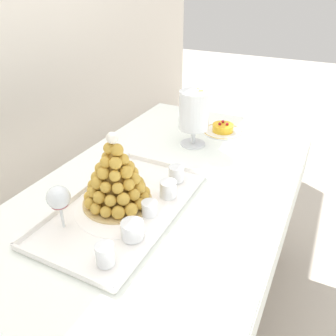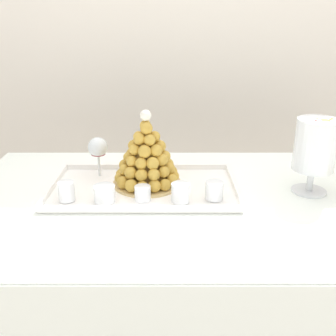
% 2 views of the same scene
% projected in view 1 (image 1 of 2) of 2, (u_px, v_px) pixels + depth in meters
% --- Properties ---
extents(ground_plane, '(12.00, 12.00, 0.00)m').
position_uv_depth(ground_plane, '(165.00, 322.00, 1.59)').
color(ground_plane, beige).
extents(buffet_table, '(1.54, 0.85, 0.76)m').
position_uv_depth(buffet_table, '(164.00, 205.00, 1.25)').
color(buffet_table, brown).
rests_on(buffet_table, ground_plane).
extents(serving_tray, '(0.59, 0.34, 0.02)m').
position_uv_depth(serving_tray, '(123.00, 207.00, 1.08)').
color(serving_tray, white).
rests_on(serving_tray, buffet_table).
extents(croquembouche, '(0.22, 0.22, 0.25)m').
position_uv_depth(croquembouche, '(116.00, 178.00, 1.05)').
color(croquembouche, tan).
rests_on(croquembouche, serving_tray).
extents(dessert_cup_left, '(0.05, 0.05, 0.06)m').
position_uv_depth(dessert_cup_left, '(105.00, 255.00, 0.86)').
color(dessert_cup_left, silver).
rests_on(dessert_cup_left, serving_tray).
extents(dessert_cup_mid_left, '(0.06, 0.06, 0.05)m').
position_uv_depth(dessert_cup_mid_left, '(132.00, 230.00, 0.95)').
color(dessert_cup_mid_left, silver).
rests_on(dessert_cup_mid_left, serving_tray).
extents(dessert_cup_centre, '(0.05, 0.05, 0.05)m').
position_uv_depth(dessert_cup_centre, '(149.00, 209.00, 1.04)').
color(dessert_cup_centre, silver).
rests_on(dessert_cup_centre, serving_tray).
extents(dessert_cup_mid_right, '(0.05, 0.05, 0.06)m').
position_uv_depth(dessert_cup_mid_right, '(168.00, 190.00, 1.12)').
color(dessert_cup_mid_right, silver).
rests_on(dessert_cup_mid_right, serving_tray).
extents(dessert_cup_right, '(0.05, 0.05, 0.05)m').
position_uv_depth(dessert_cup_right, '(176.00, 174.00, 1.21)').
color(dessert_cup_right, silver).
rests_on(dessert_cup_right, serving_tray).
extents(macaron_goblet, '(0.13, 0.13, 0.25)m').
position_uv_depth(macaron_goblet, '(194.00, 111.00, 1.41)').
color(macaron_goblet, white).
rests_on(macaron_goblet, buffet_table).
extents(fruit_tart_plate, '(0.19, 0.19, 0.05)m').
position_uv_depth(fruit_tart_plate, '(223.00, 130.00, 1.60)').
color(fruit_tart_plate, white).
rests_on(fruit_tart_plate, buffet_table).
extents(wine_glass, '(0.07, 0.07, 0.14)m').
position_uv_depth(wine_glass, '(59.00, 199.00, 0.95)').
color(wine_glass, silver).
rests_on(wine_glass, buffet_table).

